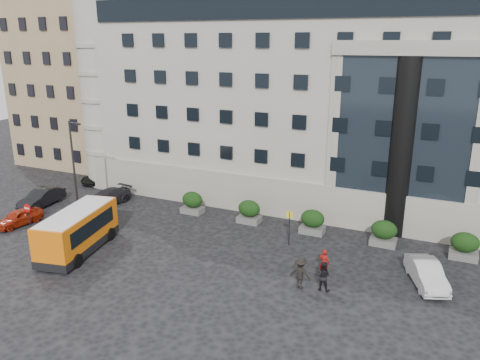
% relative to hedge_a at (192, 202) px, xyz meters
% --- Properties ---
extents(ground, '(120.00, 120.00, 0.00)m').
position_rel_hedge_a_xyz_m(ground, '(4.00, -7.80, -0.93)').
color(ground, black).
rests_on(ground, ground).
extents(civic_building, '(44.00, 24.00, 18.00)m').
position_rel_hedge_a_xyz_m(civic_building, '(10.00, 14.20, 8.07)').
color(civic_building, gray).
rests_on(civic_building, ground).
extents(entrance_column, '(1.80, 1.80, 13.00)m').
position_rel_hedge_a_xyz_m(entrance_column, '(16.00, 2.50, 5.57)').
color(entrance_column, black).
rests_on(entrance_column, ground).
extents(apartment_near, '(14.00, 14.00, 20.00)m').
position_rel_hedge_a_xyz_m(apartment_near, '(-20.00, 12.20, 9.07)').
color(apartment_near, '#8C7951').
rests_on(apartment_near, ground).
extents(apartment_far, '(13.00, 13.00, 22.00)m').
position_rel_hedge_a_xyz_m(apartment_far, '(-23.00, 30.20, 10.07)').
color(apartment_far, '#81624B').
rests_on(apartment_far, ground).
extents(hedge_a, '(1.80, 1.26, 1.84)m').
position_rel_hedge_a_xyz_m(hedge_a, '(0.00, 0.00, 0.00)').
color(hedge_a, '#5A5A58').
rests_on(hedge_a, ground).
extents(hedge_b, '(1.80, 1.26, 1.84)m').
position_rel_hedge_a_xyz_m(hedge_b, '(5.20, 0.00, 0.00)').
color(hedge_b, '#5A5A58').
rests_on(hedge_b, ground).
extents(hedge_c, '(1.80, 1.26, 1.84)m').
position_rel_hedge_a_xyz_m(hedge_c, '(10.40, 0.00, 0.00)').
color(hedge_c, '#5A5A58').
rests_on(hedge_c, ground).
extents(hedge_d, '(1.80, 1.26, 1.84)m').
position_rel_hedge_a_xyz_m(hedge_d, '(15.60, 0.00, 0.00)').
color(hedge_d, '#5A5A58').
rests_on(hedge_d, ground).
extents(hedge_e, '(1.80, 1.26, 1.84)m').
position_rel_hedge_a_xyz_m(hedge_e, '(20.80, 0.00, 0.00)').
color(hedge_e, '#5A5A58').
rests_on(hedge_e, ground).
extents(street_lamp, '(1.16, 0.18, 8.00)m').
position_rel_hedge_a_xyz_m(street_lamp, '(-7.94, -4.80, 3.44)').
color(street_lamp, '#262628').
rests_on(street_lamp, ground).
extents(bus_stop_sign, '(0.50, 0.08, 2.52)m').
position_rel_hedge_a_xyz_m(bus_stop_sign, '(9.50, -2.80, 0.80)').
color(bus_stop_sign, '#262628').
rests_on(bus_stop_sign, ground).
extents(no_entry_sign, '(0.64, 0.16, 2.32)m').
position_rel_hedge_a_xyz_m(no_entry_sign, '(-9.00, -8.84, 0.72)').
color(no_entry_sign, '#262628').
rests_on(no_entry_sign, ground).
extents(minibus, '(3.76, 7.31, 2.91)m').
position_rel_hedge_a_xyz_m(minibus, '(-3.36, -9.74, 0.68)').
color(minibus, orange).
rests_on(minibus, ground).
extents(red_truck, '(3.24, 5.91, 3.03)m').
position_rel_hedge_a_xyz_m(red_truck, '(-13.50, 7.92, 0.62)').
color(red_truck, maroon).
rests_on(red_truck, ground).
extents(parked_car_a, '(2.04, 3.93, 1.28)m').
position_rel_hedge_a_xyz_m(parked_car_a, '(-11.08, -8.05, -0.29)').
color(parked_car_a, '#9A200B').
rests_on(parked_car_a, ground).
extents(parked_car_b, '(2.05, 4.72, 1.51)m').
position_rel_hedge_a_xyz_m(parked_car_b, '(-12.91, -3.99, -0.17)').
color(parked_car_b, black).
rests_on(parked_car_b, ground).
extents(parked_car_c, '(2.59, 4.91, 1.36)m').
position_rel_hedge_a_xyz_m(parked_car_c, '(-7.87, -1.40, -0.25)').
color(parked_car_c, black).
rests_on(parked_car_c, ground).
extents(parked_car_d, '(2.45, 4.58, 1.22)m').
position_rel_hedge_a_xyz_m(parked_car_d, '(-13.00, 3.80, -0.32)').
color(parked_car_d, black).
rests_on(parked_car_d, ground).
extents(white_taxi, '(2.98, 4.55, 1.42)m').
position_rel_hedge_a_xyz_m(white_taxi, '(18.74, -4.73, -0.22)').
color(white_taxi, silver).
rests_on(white_taxi, ground).
extents(pedestrian_a, '(0.68, 0.48, 1.77)m').
position_rel_hedge_a_xyz_m(pedestrian_a, '(12.92, -6.22, -0.05)').
color(pedestrian_a, maroon).
rests_on(pedestrian_a, ground).
extents(pedestrian_b, '(0.90, 0.71, 1.79)m').
position_rel_hedge_a_xyz_m(pedestrian_b, '(13.30, -7.93, -0.04)').
color(pedestrian_b, black).
rests_on(pedestrian_b, ground).
extents(pedestrian_c, '(1.30, 0.84, 1.91)m').
position_rel_hedge_a_xyz_m(pedestrian_c, '(12.04, -8.25, 0.03)').
color(pedestrian_c, black).
rests_on(pedestrian_c, ground).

